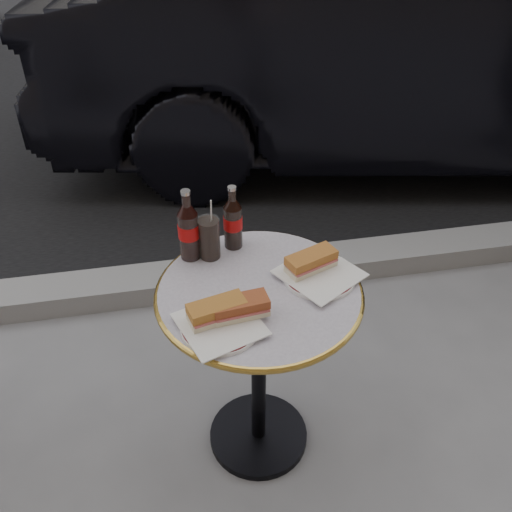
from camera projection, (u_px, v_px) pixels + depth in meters
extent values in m
plane|color=slate|center=(258.00, 437.00, 2.13)|extent=(80.00, 80.00, 0.00)
cube|color=black|center=(170.00, 36.00, 6.02)|extent=(40.00, 8.00, 0.00)
cube|color=gray|center=(224.00, 276.00, 2.80)|extent=(40.00, 0.20, 0.12)
cylinder|color=white|center=(220.00, 326.00, 1.56)|extent=(0.25, 0.25, 0.01)
cylinder|color=white|center=(319.00, 275.00, 1.73)|extent=(0.29, 0.29, 0.01)
cube|color=#B16D2C|center=(217.00, 312.00, 1.55)|extent=(0.17, 0.11, 0.05)
cube|color=#994827|center=(240.00, 308.00, 1.56)|extent=(0.16, 0.09, 0.05)
cube|color=#B1692D|center=(311.00, 262.00, 1.73)|extent=(0.17, 0.13, 0.05)
cylinder|color=black|center=(209.00, 238.00, 1.77)|extent=(0.09, 0.09, 0.14)
imported|color=black|center=(422.00, 36.00, 3.54)|extent=(2.41, 4.84, 1.52)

